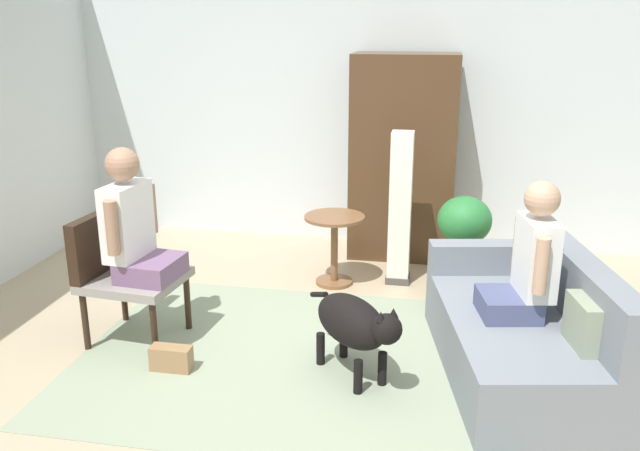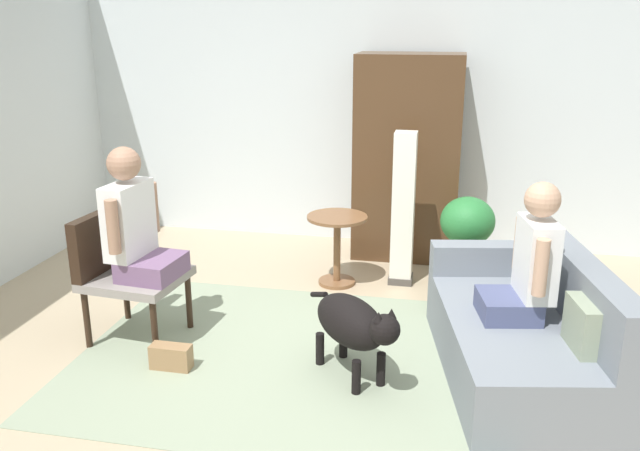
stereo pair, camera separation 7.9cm
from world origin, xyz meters
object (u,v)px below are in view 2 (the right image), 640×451
Objects in this scene: armchair at (121,265)px; column_lamp at (403,210)px; armoire_cabinet at (407,158)px; potted_plant at (467,233)px; couch at (525,332)px; round_end_table at (337,240)px; dog at (353,323)px; person_on_couch at (529,263)px; person_on_armchair at (135,225)px; handbag at (171,357)px.

column_lamp is (1.83, 1.39, 0.11)m from armchair.
potted_plant is at bearing -55.58° from armoire_cabinet.
column_lamp reaches higher than couch.
round_end_table is 0.32× the size of armoire_cabinet.
dog is (0.37, -1.50, -0.02)m from round_end_table.
round_end_table is 0.85× the size of dog.
person_on_couch is 1.12m from dog.
person_on_couch is 0.66× the size of column_lamp.
dog is at bearing -165.09° from couch.
handbag is at bearing -45.33° from person_on_armchair.
person_on_couch is (-0.02, -0.03, 0.47)m from couch.
round_end_table is at bearing 47.53° from person_on_armchair.
column_lamp reaches higher than armchair.
person_on_armchair is 2.70m from armoire_cabinet.
potted_plant is 3.04× the size of handbag.
armchair is 3.39× the size of handbag.
person_on_armchair reaches higher than potted_plant.
person_on_armchair is (0.14, -0.01, 0.31)m from armchair.
column_lamp is 2.28m from handbag.
dog is at bearing -113.67° from potted_plant.
person_on_armchair is 1.26× the size of dog.
armchair is 2.70m from person_on_couch.
armoire_cabinet reaches higher than potted_plant.
armchair reaches higher than potted_plant.
person_on_couch reaches higher than armchair.
column_lamp is (-0.89, 1.37, 0.36)m from couch.
couch is 2.38m from armoire_cabinet.
column_lamp is at bearing 39.83° from person_on_armchair.
armoire_cabinet is at bearing 49.73° from armchair.
couch is 1.09m from dog.
column_lamp is at bearing 15.15° from round_end_table.
person_on_couch is 3.24× the size of handbag.
handbag is (-0.79, -1.63, -0.30)m from round_end_table.
potted_plant reaches higher than couch.
person_on_couch is 1.07× the size of potted_plant.
person_on_armchair is 2.59m from potted_plant.
armoire_cabinet is (-0.90, 2.13, 0.18)m from person_on_couch.
armoire_cabinet is at bearing 52.24° from person_on_armchair.
person_on_armchair is at bearing -132.47° from round_end_table.
dog reaches higher than handbag.
person_on_armchair reaches higher than column_lamp.
armoire_cabinet reaches higher than couch.
armchair is 1.05× the size of person_on_couch.
armchair is at bearing -142.72° from column_lamp.
person_on_armchair is 0.69× the size of column_lamp.
couch is 1.35m from potted_plant.
armoire_cabinet is (-0.92, 2.09, 0.65)m from couch.
potted_plant is 2.53m from handbag.
column_lamp is at bearing 37.28° from armchair.
person_on_armchair is at bearing -140.17° from column_lamp.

